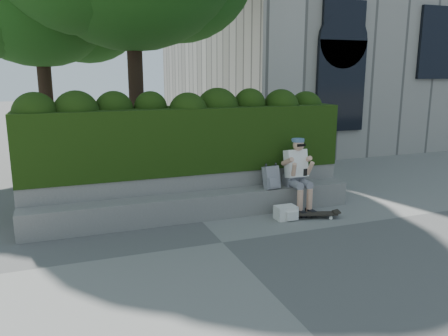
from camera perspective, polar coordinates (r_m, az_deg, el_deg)
name	(u,v)px	position (r m, az deg, el deg)	size (l,w,h in m)	color
ground	(222,242)	(6.86, -0.21, -9.70)	(80.00, 80.00, 0.00)	slate
bench_ledge	(198,206)	(7.90, -3.37, -5.00)	(6.00, 0.45, 0.45)	gray
planter_wall	(191,192)	(8.30, -4.35, -3.09)	(6.00, 0.50, 0.75)	gray
hedge	(187,139)	(8.31, -4.89, 3.79)	(6.00, 1.00, 1.20)	black
person	(297,172)	(8.35, 9.55, -0.47)	(0.40, 0.76, 1.38)	slate
skateboard	(313,214)	(8.10, 11.50, -5.91)	(0.90, 0.47, 0.09)	black
backpack_plaid	(271,177)	(8.21, 6.20, -1.24)	(0.29, 0.15, 0.42)	#A5A4A8
backpack_ground	(286,213)	(7.95, 8.07, -5.79)	(0.38, 0.27, 0.24)	silver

